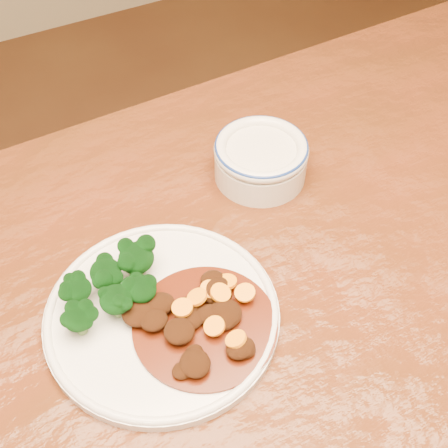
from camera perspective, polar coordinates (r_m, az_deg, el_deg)
name	(u,v)px	position (r m, az deg, el deg)	size (l,w,h in m)	color
dining_table	(244,365)	(0.81, 1.85, -12.76)	(1.53, 0.95, 0.75)	#57220F
dinner_plate	(162,315)	(0.74, -5.69, -8.26)	(0.28, 0.28, 0.02)	silver
broccoli_florets	(114,284)	(0.74, -10.06, -5.43)	(0.13, 0.09, 0.05)	#5E8444
mince_stew	(199,319)	(0.72, -2.26, -8.63)	(0.17, 0.17, 0.03)	#4E1C08
dip_bowl	(261,158)	(0.88, 3.38, 6.04)	(0.13, 0.13, 0.06)	silver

